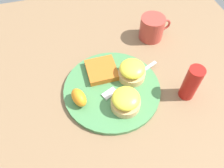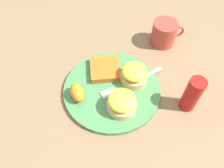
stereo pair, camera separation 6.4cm
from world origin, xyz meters
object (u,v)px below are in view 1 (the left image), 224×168
(cup, at_px, (152,28))
(condiment_bottle, at_px, (191,83))
(sandwich_benedict_right, at_px, (132,71))
(hashbrown_patty, at_px, (102,70))
(fork, at_px, (128,81))
(sandwich_benedict_left, at_px, (126,101))
(orange_wedge, at_px, (79,98))

(cup, relative_size, condiment_bottle, 0.96)
(condiment_bottle, bearing_deg, sandwich_benedict_right, 144.76)
(hashbrown_patty, distance_m, fork, 0.09)
(fork, bearing_deg, cup, 50.48)
(hashbrown_patty, height_order, condiment_bottle, condiment_bottle)
(condiment_bottle, bearing_deg, sandwich_benedict_left, 178.49)
(sandwich_benedict_right, relative_size, condiment_bottle, 0.71)
(sandwich_benedict_left, bearing_deg, condiment_bottle, -1.51)
(sandwich_benedict_left, relative_size, orange_wedge, 1.39)
(sandwich_benedict_left, xyz_separation_m, hashbrown_patty, (-0.03, 0.14, -0.02))
(sandwich_benedict_right, bearing_deg, orange_wedge, -165.31)
(sandwich_benedict_left, height_order, cup, cup)
(hashbrown_patty, relative_size, fork, 0.46)
(sandwich_benedict_right, height_order, orange_wedge, sandwich_benedict_right)
(orange_wedge, height_order, fork, orange_wedge)
(hashbrown_patty, relative_size, cup, 0.83)
(sandwich_benedict_right, distance_m, hashbrown_patty, 0.10)
(hashbrown_patty, distance_m, cup, 0.25)
(orange_wedge, distance_m, condiment_bottle, 0.32)
(hashbrown_patty, xyz_separation_m, orange_wedge, (-0.09, -0.09, 0.01))
(orange_wedge, xyz_separation_m, fork, (0.15, 0.03, -0.02))
(sandwich_benedict_right, bearing_deg, sandwich_benedict_left, -118.13)
(sandwich_benedict_right, bearing_deg, condiment_bottle, -35.24)
(orange_wedge, xyz_separation_m, condiment_bottle, (0.31, -0.05, 0.02))
(orange_wedge, bearing_deg, cup, 34.78)
(hashbrown_patty, xyz_separation_m, cup, (0.22, 0.12, 0.02))
(sandwich_benedict_right, distance_m, cup, 0.21)
(fork, bearing_deg, sandwich_benedict_right, 40.89)
(sandwich_benedict_left, bearing_deg, sandwich_benedict_right, 61.87)
(sandwich_benedict_left, distance_m, orange_wedge, 0.13)
(orange_wedge, relative_size, fork, 0.29)
(sandwich_benedict_left, bearing_deg, fork, 67.45)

